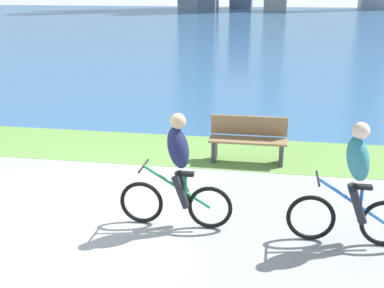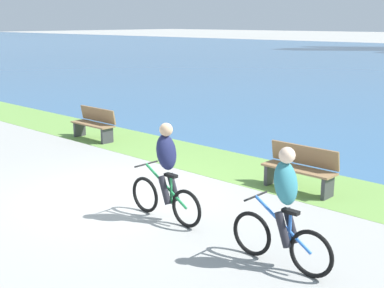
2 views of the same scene
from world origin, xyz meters
TOP-DOWN VIEW (x-y plane):
  - ground_plane at (0.00, 0.00)m, footprint 300.00×300.00m
  - grass_strip_bayside at (0.00, 3.15)m, footprint 120.00×2.07m
  - bay_water_surface at (0.00, 38.06)m, footprint 300.00×67.76m
  - cyclist_lead at (1.50, -0.20)m, footprint 1.65×0.52m
  - cyclist_trailing at (3.87, -0.31)m, footprint 1.62×0.52m
  - bench_near_path at (2.32, 2.70)m, footprint 1.50×0.47m

SIDE VIEW (x-z plane):
  - ground_plane at x=0.00m, z-range 0.00..0.00m
  - bay_water_surface at x=0.00m, z-range 0.00..0.00m
  - grass_strip_bayside at x=0.00m, z-range 0.00..0.01m
  - bench_near_path at x=2.32m, z-range 0.00..0.90m
  - cyclist_lead at x=1.50m, z-range 0.00..1.68m
  - cyclist_trailing at x=3.87m, z-range -0.01..1.69m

